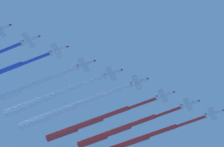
{
  "coord_description": "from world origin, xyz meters",
  "views": [
    {
      "loc": [
        118.25,
        52.33,
        -18.25
      ],
      "look_at": [
        0.0,
        0.0,
        187.05
      ],
      "focal_mm": 85.64,
      "sensor_mm": 36.0,
      "label": 1
    }
  ],
  "objects": [
    {
      "name": "jet_port_outer",
      "position": [
        9.36,
        -49.96,
        185.83
      ],
      "size": [
        8.36,
        68.92,
        3.97
      ],
      "color": "silver"
    },
    {
      "name": "jet_port_mid",
      "position": [
        -10.22,
        -32.22,
        188.45
      ],
      "size": [
        8.36,
        68.74,
        3.89
      ],
      "color": "silver"
    },
    {
      "name": "jet_lead",
      "position": [
        -40.23,
        -7.09,
        186.49
      ],
      "size": [
        8.36,
        70.77,
        3.91
      ],
      "color": "silver"
    },
    {
      "name": "jet_starboard_inner",
      "position": [
        -20.28,
        -22.36,
        185.55
      ],
      "size": [
        8.35,
        67.15,
        3.96
      ],
      "color": "silver"
    },
    {
      "name": "jet_starboard_mid",
      "position": [
        0.09,
        -36.4,
        187.16
      ],
      "size": [
        8.38,
        61.66,
        3.9
      ],
      "color": "silver"
    },
    {
      "name": "jet_port_inner",
      "position": [
        -30.63,
        -11.53,
        186.29
      ],
      "size": [
        8.37,
        64.08,
        3.97
      ],
      "color": "silver"
    }
  ]
}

